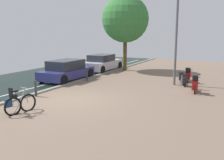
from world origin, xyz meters
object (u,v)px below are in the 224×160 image
at_px(street_tree, 125,19).
at_px(lamp_post, 176,34).
at_px(bicycle_foreground, 19,103).
at_px(scooter_mid, 188,75).
at_px(bollard_near, 36,89).
at_px(scooter_near, 183,79).
at_px(parked_car_near, 67,70).
at_px(bollard_far, 87,74).
at_px(parked_car_far, 102,63).
at_px(scooter_far, 195,84).

bearing_deg(street_tree, lamp_post, -38.80).
height_order(bicycle_foreground, scooter_mid, bicycle_foreground).
bearing_deg(bollard_near, bicycle_foreground, -60.49).
relative_size(scooter_near, street_tree, 0.26).
height_order(parked_car_near, bollard_far, parked_car_near).
bearing_deg(parked_car_far, lamp_post, -25.13).
bearing_deg(bicycle_foreground, scooter_near, 60.99).
xyz_separation_m(parked_car_near, bollard_far, (1.34, 0.38, -0.22)).
relative_size(scooter_mid, street_tree, 0.27).
relative_size(bicycle_foreground, bollard_far, 1.69).
bearing_deg(scooter_near, lamp_post, -173.10).
relative_size(parked_car_near, parked_car_far, 0.98).
bearing_deg(parked_car_near, parked_car_far, 89.88).
height_order(scooter_mid, lamp_post, lamp_post).
xyz_separation_m(parked_car_near, parked_car_far, (0.01, 4.81, -0.01)).
distance_m(scooter_far, parked_car_near, 8.25).
xyz_separation_m(scooter_mid, parked_car_near, (-7.34, -2.93, 0.20)).
bearing_deg(bicycle_foreground, scooter_far, 50.54).
bearing_deg(scooter_mid, parked_car_far, 165.61).
xyz_separation_m(scooter_mid, parked_car_far, (-7.33, 1.88, 0.18)).
height_order(bicycle_foreground, scooter_near, bicycle_foreground).
distance_m(street_tree, bollard_near, 10.77).
distance_m(parked_car_far, bollard_far, 4.63).
height_order(scooter_near, bollard_far, bollard_far).
bearing_deg(scooter_near, street_tree, 144.34).
relative_size(parked_car_far, street_tree, 0.68).
xyz_separation_m(scooter_mid, bollard_near, (-6.01, -7.27, -0.04)).
bearing_deg(parked_car_near, bollard_near, -72.89).
xyz_separation_m(scooter_mid, lamp_post, (-0.56, -1.30, 2.58)).
height_order(scooter_mid, parked_car_far, parked_car_far).
xyz_separation_m(scooter_near, bollard_near, (-5.98, -6.04, 0.03)).
distance_m(scooter_mid, parked_car_far, 7.57).
distance_m(lamp_post, street_tree, 6.66).
height_order(scooter_near, scooter_far, scooter_far).
bearing_deg(parked_car_near, scooter_far, 0.61).
bearing_deg(scooter_mid, bollard_far, -157.00).
relative_size(lamp_post, bollard_near, 6.82).
xyz_separation_m(scooter_far, lamp_post, (-1.45, 1.55, 2.57)).
relative_size(bicycle_foreground, scooter_far, 0.86).
xyz_separation_m(scooter_mid, street_tree, (-5.67, 2.82, 3.72)).
bearing_deg(bicycle_foreground, scooter_mid, 64.06).
xyz_separation_m(bicycle_foreground, scooter_near, (4.65, 8.39, -0.03)).
xyz_separation_m(bicycle_foreground, scooter_far, (5.58, 6.78, 0.05)).
bearing_deg(bollard_far, lamp_post, 12.95).
bearing_deg(parked_car_near, bollard_far, 15.92).
bearing_deg(lamp_post, parked_car_near, -166.46).
distance_m(parked_car_far, bollard_near, 9.25).
bearing_deg(bollard_far, parked_car_far, 106.64).
bearing_deg(bollard_far, scooter_near, 12.43).
relative_size(scooter_far, street_tree, 0.27).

